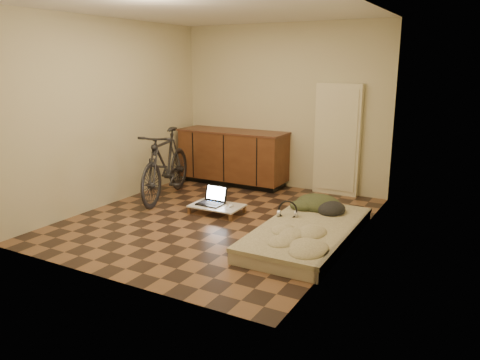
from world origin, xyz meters
The scene contains 10 objects.
room_shell centered at (0.00, 0.00, 1.30)m, with size 3.50×4.00×2.60m.
cabinets centered at (-0.75, 1.70, 0.47)m, with size 1.84×0.62×0.91m.
appliance_panel centered at (0.95, 1.94, 0.85)m, with size 0.70×0.10×1.70m, color beige.
bicycle centered at (-1.19, 0.45, 0.58)m, with size 0.52×1.78×1.15m, color black.
futon centered at (1.30, -0.14, 0.09)m, with size 1.01×2.06×0.18m.
clothing_pile centered at (1.20, 0.56, 0.30)m, with size 0.62×0.52×0.25m, color #323A22, non-canonical shape.
headphones centered at (0.96, 0.06, 0.26)m, with size 0.26×0.24×0.17m, color black, non-canonical shape.
lap_desk centered at (-0.14, 0.21, 0.10)m, with size 0.71×0.46×0.12m.
laptop centered at (-0.24, 0.24, 0.17)m, with size 0.35×0.31×0.24m.
mouse centered at (0.07, 0.23, 0.13)m, with size 0.06×0.09×0.03m, color silver.
Camera 1 is at (3.08, -4.95, 1.98)m, focal length 35.00 mm.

